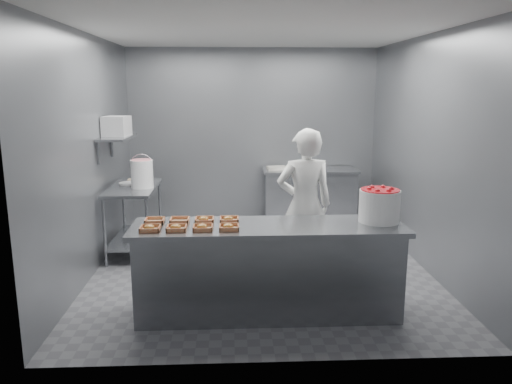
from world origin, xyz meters
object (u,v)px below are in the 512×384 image
tray_7 (229,219)px  glaze_bucket (142,173)px  tray_3 (229,227)px  tray_5 (180,220)px  service_counter (268,269)px  tray_4 (155,221)px  appliance (117,126)px  prep_table (134,209)px  back_counter (309,196)px  strawberry_tub (379,205)px  tray_0 (150,228)px  worker (305,205)px  tray_2 (203,227)px  tray_1 (176,228)px  tray_6 (204,220)px

tray_7 → glaze_bucket: glaze_bucket is taller
tray_3 → glaze_bucket: (-1.14, 2.01, 0.17)m
tray_5 → service_counter: bearing=-9.0°
tray_4 → appliance: 2.11m
tray_3 → tray_4: 0.77m
prep_table → glaze_bucket: glaze_bucket is taller
back_counter → strawberry_tub: size_ratio=3.83×
tray_0 → strawberry_tub: strawberry_tub is taller
worker → glaze_bucket: bearing=-30.2°
tray_7 → prep_table: bearing=125.1°
back_counter → tray_3: size_ratio=8.01×
tray_2 → tray_7: (0.24, 0.27, 0.00)m
tray_7 → appliance: (-1.45, 1.83, 0.77)m
tray_7 → tray_1: bearing=-150.6°
tray_4 → strawberry_tub: strawberry_tub is taller
back_counter → appliance: bearing=-154.6°
appliance → glaze_bucket: bearing=-8.0°
tray_2 → service_counter: bearing=12.4°
prep_table → back_counter: (2.55, 1.30, -0.14)m
strawberry_tub → tray_5: bearing=177.9°
service_counter → tray_7: 0.62m
worker → tray_5: bearing=26.0°
back_counter → tray_4: (-1.99, -3.11, 0.47)m
back_counter → glaze_bucket: glaze_bucket is taller
tray_4 → appliance: bearing=111.7°
tray_4 → tray_7: tray_7 is taller
service_counter → tray_2: 0.79m
tray_3 → appliance: appliance is taller
tray_0 → tray_1: same height
back_counter → strawberry_tub: 3.25m
tray_1 → back_counter: bearing=62.6°
worker → service_counter: bearing=58.0°
tray_0 → tray_5: (0.24, 0.27, -0.00)m
strawberry_tub → tray_4: bearing=178.1°
tray_2 → glaze_bucket: bearing=114.0°
tray_7 → tray_2: bearing=-131.6°
strawberry_tub → tray_7: bearing=177.2°
strawberry_tub → glaze_bucket: glaze_bucket is taller
tray_0 → service_counter: bearing=7.0°
tray_4 → strawberry_tub: 2.18m
tray_6 → appliance: bearing=123.4°
tray_2 → tray_5: (-0.24, 0.27, -0.00)m
glaze_bucket → tray_1: bearing=-71.9°
tray_0 → tray_7: size_ratio=1.00×
tray_6 → glaze_bucket: 1.96m
tray_7 → appliance: 2.45m
tray_1 → tray_4: size_ratio=1.00×
prep_table → glaze_bucket: (0.14, -0.07, 0.50)m
strawberry_tub → glaze_bucket: bearing=145.0°
tray_0 → appliance: (-0.73, 2.10, 0.77)m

